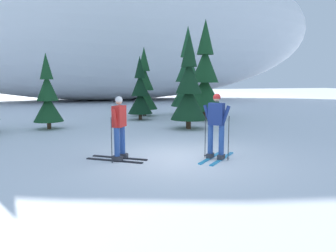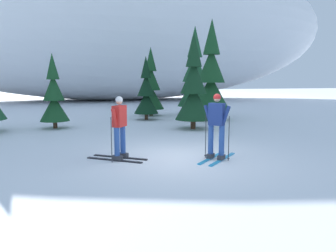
{
  "view_description": "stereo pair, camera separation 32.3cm",
  "coord_description": "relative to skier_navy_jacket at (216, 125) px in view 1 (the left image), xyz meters",
  "views": [
    {
      "loc": [
        -3.01,
        -8.5,
        2.23
      ],
      "look_at": [
        -0.47,
        -0.08,
        0.95
      ],
      "focal_mm": 34.48,
      "sensor_mm": 36.0,
      "label": 1
    },
    {
      "loc": [
        -2.7,
        -8.58,
        2.23
      ],
      "look_at": [
        -0.47,
        -0.08,
        0.95
      ],
      "focal_mm": 34.48,
      "sensor_mm": 36.0,
      "label": 2
    }
  ],
  "objects": [
    {
      "name": "skier_navy_jacket",
      "position": [
        0.0,
        0.0,
        0.0
      ],
      "size": [
        1.53,
        1.51,
        1.84
      ],
      "color": "#2893CC",
      "rests_on": "ground"
    },
    {
      "name": "skier_red_jacket",
      "position": [
        -2.59,
        0.69,
        -0.03
      ],
      "size": [
        1.64,
        1.32,
        1.77
      ],
      "color": "black",
      "rests_on": "ground"
    },
    {
      "name": "pine_tree_far_right",
      "position": [
        3.25,
        11.1,
        1.32
      ],
      "size": [
        2.12,
        2.12,
        5.48
      ],
      "color": "#47301E",
      "rests_on": "ground"
    },
    {
      "name": "pine_tree_left",
      "position": [
        -4.82,
        7.28,
        0.45
      ],
      "size": [
        1.31,
        1.31,
        3.39
      ],
      "color": "#47301E",
      "rests_on": "ground"
    },
    {
      "name": "pine_tree_right",
      "position": [
        3.23,
        8.37,
        1.3
      ],
      "size": [
        2.1,
        2.1,
        5.43
      ],
      "color": "#47301E",
      "rests_on": "ground"
    },
    {
      "name": "ground_plane",
      "position": [
        -0.83,
        0.42,
        -0.97
      ],
      "size": [
        120.0,
        120.0,
        0.0
      ],
      "primitive_type": "plane",
      "color": "white"
    },
    {
      "name": "pine_tree_center",
      "position": [
        0.49,
        11.24,
        0.77
      ],
      "size": [
        1.6,
        1.6,
        4.15
      ],
      "color": "#47301E",
      "rests_on": "ground"
    },
    {
      "name": "pine_tree_center_left",
      "position": [
        -0.17,
        9.35,
        0.49
      ],
      "size": [
        1.35,
        1.35,
        3.49
      ],
      "color": "#47301E",
      "rests_on": "ground"
    },
    {
      "name": "snow_ridge_background",
      "position": [
        0.04,
        27.3,
        7.02
      ],
      "size": [
        47.35,
        20.89,
        15.98
      ],
      "primitive_type": "ellipsoid",
      "color": "white",
      "rests_on": "ground"
    },
    {
      "name": "pine_tree_center_right",
      "position": [
        1.24,
        5.53,
        0.8
      ],
      "size": [
        1.64,
        1.64,
        4.24
      ],
      "color": "#47301E",
      "rests_on": "ground"
    }
  ]
}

